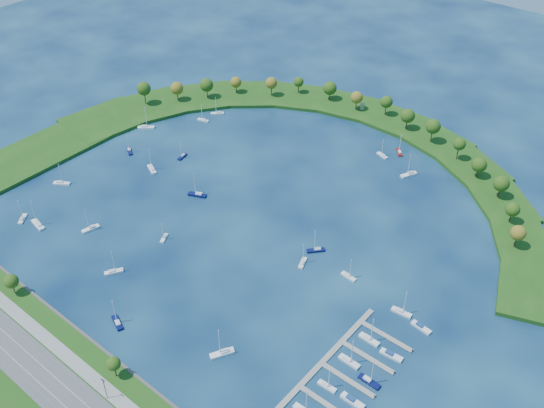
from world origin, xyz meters
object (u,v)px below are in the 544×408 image
Objects in this scene: moored_boat_4 at (399,152)px; docked_boat_5 at (352,401)px; moored_boat_15 at (409,174)px; moored_boat_8 at (197,194)px; docked_boat_11 at (421,327)px; moored_boat_9 at (316,250)px; docked_boat_4 at (327,385)px; moored_boat_20 at (303,262)px; moored_boat_3 at (182,156)px; moored_boat_10 at (203,120)px; moored_boat_0 at (117,322)px; moored_boat_12 at (152,169)px; moored_boat_5 at (114,271)px; harbor_tower at (362,107)px; moored_boat_2 at (91,228)px; moored_boat_6 at (38,224)px; moored_boat_14 at (22,218)px; docked_boat_10 at (401,312)px; docked_boat_7 at (369,381)px; moored_boat_17 at (222,353)px; moored_boat_13 at (129,151)px; moored_boat_7 at (146,127)px; docked_boat_9 at (391,355)px; moored_boat_19 at (164,237)px; docked_boat_8 at (369,339)px; docked_boat_6 at (349,361)px; dock_system at (327,385)px; moored_boat_11 at (217,113)px; moored_boat_16 at (382,155)px; moored_boat_1 at (349,276)px.

moored_boat_4 is 166.13m from docked_boat_5.
moored_boat_15 is (15.14, -15.93, 0.07)m from moored_boat_4.
docked_boat_11 is at bearing 153.25° from moored_boat_8.
moored_boat_9 reaches higher than docked_boat_4.
moored_boat_20 is (-1.72, -89.77, -0.09)m from moored_boat_15.
moored_boat_10 is at bearing -163.26° from moored_boat_3.
moored_boat_0 is 1.18× the size of moored_boat_10.
moored_boat_5 is at bearing 150.16° from moored_boat_12.
moored_boat_2 reaches higher than harbor_tower.
moored_boat_6 is 1.28× the size of moored_boat_14.
moored_boat_20 is at bearing 177.22° from docked_boat_10.
docked_boat_7 reaches higher than docked_boat_10.
moored_boat_15 is 1.49× the size of docked_boat_5.
moored_boat_14 is at bearing -60.46° from moored_boat_17.
moored_boat_13 is 153.38m from moored_boat_17.
moored_boat_7 is 1.03× the size of moored_boat_17.
moored_boat_8 reaches higher than docked_boat_9.
moored_boat_2 reaches higher than moored_boat_3.
docked_boat_10 is at bearing 84.92° from docked_boat_4.
moored_boat_2 is 0.90× the size of moored_boat_17.
docked_boat_4 is 1.23× the size of docked_boat_11.
moored_boat_19 is (69.98, -38.33, -0.04)m from moored_boat_13.
docked_boat_10 is at bearing 53.39° from moored_boat_15.
moored_boat_12 is at bearing 65.84° from moored_boat_20.
moored_boat_13 is at bearing 172.21° from docked_boat_8.
moored_boat_15 is at bearing 129.57° from docked_boat_11.
docked_boat_6 is (38.74, 27.26, -0.04)m from moored_boat_17.
moored_boat_4 is at bearing -109.40° from moored_boat_12.
moored_boat_5 is at bearing 0.66° from moored_boat_9.
docked_boat_10 is (2.62, 47.43, 0.57)m from dock_system.
moored_boat_17 reaches higher than docked_boat_6.
moored_boat_7 is at bearing 16.18° from moored_boat_11.
docked_boat_4 is (38.76, 13.14, -0.09)m from moored_boat_17.
moored_boat_10 is 199.64m from docked_boat_4.
moored_boat_16 reaches higher than docked_boat_11.
harbor_tower is 142.27m from moored_boat_20.
docked_boat_11 is (37.94, -5.61, -0.23)m from moored_boat_1.
docked_boat_7 reaches higher than moored_boat_14.
docked_boat_7 is at bearing 45.24° from dock_system.
moored_boat_15 is 145.49m from docked_boat_5.
moored_boat_8 is at bearing -174.22° from moored_boat_1.
docked_boat_7 is at bearing 90.81° from docked_boat_5.
dock_system is 7.64× the size of docked_boat_4.
harbor_tower is 141.56m from moored_boat_13.
moored_boat_11 reaches higher than moored_boat_19.
moored_boat_8 is 1.24× the size of moored_boat_14.
moored_boat_13 is (-23.27, 4.23, -0.06)m from moored_boat_12.
moored_boat_1 is 0.80× the size of moored_boat_12.
moored_boat_1 is 0.94× the size of moored_boat_13.
docked_boat_8 is at bearing 168.93° from docked_boat_9.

